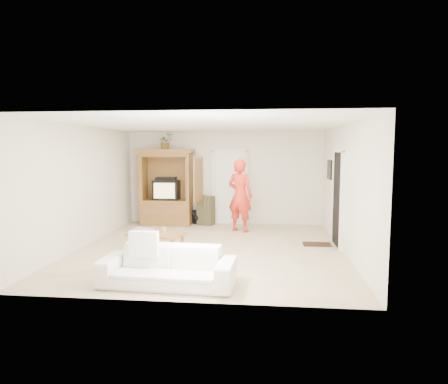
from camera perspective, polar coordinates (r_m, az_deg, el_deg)
The scene contains 19 objects.
floor at distance 8.54m, azimuth -2.01°, elevation -8.10°, with size 6.00×6.00×0.00m, color tan.
ceiling at distance 8.30m, azimuth -2.08°, elevation 9.58°, with size 6.00×6.00×0.00m, color white.
wall_back at distance 11.29m, azimuth 0.09°, elevation 2.04°, with size 5.50×5.50×0.00m, color silver.
wall_front at distance 5.39m, azimuth -6.53°, elevation -2.37°, with size 5.50×5.50×0.00m, color silver.
wall_left at distance 9.12m, azimuth -19.41°, elevation 0.75°, with size 6.00×6.00×0.00m, color silver.
wall_right at distance 8.39m, azimuth 16.89°, elevation 0.40°, with size 6.00×6.00×0.00m, color silver.
armoire at distance 11.27m, azimuth -8.09°, elevation -0.03°, with size 1.82×1.14×2.10m.
door_back at distance 11.27m, azimuth 0.83°, elevation 0.60°, with size 0.85×0.05×2.04m, color white.
doorway_right at distance 9.00m, azimuth 15.96°, elevation -1.00°, with size 0.05×0.90×2.04m, color black.
framed_picture at distance 10.24m, azimuth 14.84°, elevation 3.11°, with size 0.03×0.60×0.48m, color black.
doormat at distance 9.11m, azimuth 13.12°, elevation -7.29°, with size 0.60×0.40×0.02m, color #382316.
plant at distance 11.18m, azimuth -8.35°, elevation 7.14°, with size 0.39×0.34×0.43m, color #4C7238.
man at distance 10.18m, azimuth 2.30°, elevation -0.51°, with size 0.68×0.44×1.85m, color red.
sofa at distance 6.30m, azimuth -8.05°, elevation -10.49°, with size 2.06×0.80×0.60m, color white.
coffee_table at distance 8.29m, azimuth -9.67°, elevation -6.12°, with size 1.20×0.83×0.41m.
towel at distance 8.35m, azimuth -11.51°, elevation -5.42°, with size 0.38×0.28×0.08m, color #E94D98.
candle at distance 8.28m, azimuth -8.59°, elevation -5.39°, with size 0.08×0.08×0.10m, color tan.
backpack_black at distance 11.30m, azimuth -3.82°, elevation -3.67°, with size 0.30×0.18×0.37m, color black, non-canonical shape.
backpack_olive at distance 11.16m, azimuth -2.60°, elevation -2.67°, with size 0.42×0.31×0.80m, color #47442B, non-canonical shape.
Camera 1 is at (1.17, -8.20, 2.08)m, focal length 32.00 mm.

